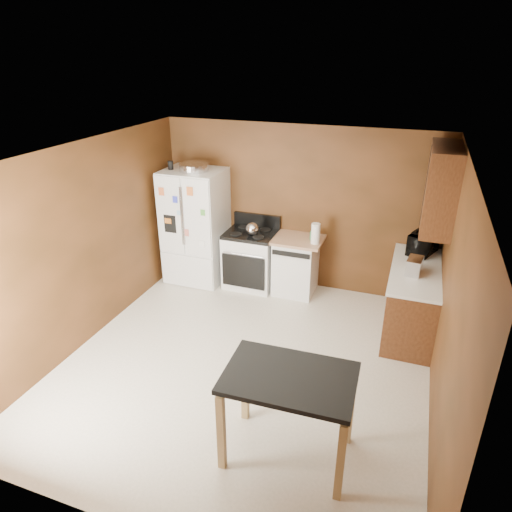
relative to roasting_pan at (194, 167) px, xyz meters
The scene contains 18 objects.
floor 3.01m from the roasting_pan, 50.70° to the right, with size 4.50×4.50×0.00m, color silver.
ceiling 2.46m from the roasting_pan, 50.70° to the right, with size 4.50×4.50×0.00m, color white.
wall_back 1.67m from the roasting_pan, 15.30° to the left, with size 4.20×4.20×0.00m, color brown.
wall_front 4.40m from the roasting_pan, 69.79° to the right, with size 4.20×4.20×0.00m, color brown.
wall_left 2.02m from the roasting_pan, 107.94° to the right, with size 4.50×4.50×0.00m, color brown.
wall_right 4.09m from the roasting_pan, 27.02° to the right, with size 4.50×4.50×0.00m, color brown.
roasting_pan is the anchor object (origin of this frame).
pen_cup 0.37m from the roasting_pan, behind, with size 0.08×0.08×0.13m, color black.
kettle 1.26m from the roasting_pan, ahead, with size 0.20×0.20×0.20m, color silver.
paper_towel 2.05m from the roasting_pan, ahead, with size 0.13×0.13×0.30m, color white.
green_canister 2.04m from the roasting_pan, ahead, with size 0.11×0.11×0.12m, color #3EA260.
toaster 3.42m from the roasting_pan, ahead, with size 0.17×0.28×0.20m, color silver.
microwave 3.45m from the roasting_pan, ahead, with size 0.50×0.34×0.28m, color black.
refrigerator 0.96m from the roasting_pan, 150.41° to the left, with size 0.90×0.80×1.80m.
gas_range 1.64m from the roasting_pan, ahead, with size 0.76×0.68×1.10m.
dishwasher 2.12m from the roasting_pan, ahead, with size 0.78×0.63×0.89m.
right_cabinets 3.49m from the roasting_pan, ahead, with size 0.63×1.58×2.45m.
island 3.93m from the roasting_pan, 51.50° to the right, with size 1.16×0.80×0.91m.
Camera 1 is at (1.63, -4.16, 3.47)m, focal length 32.00 mm.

